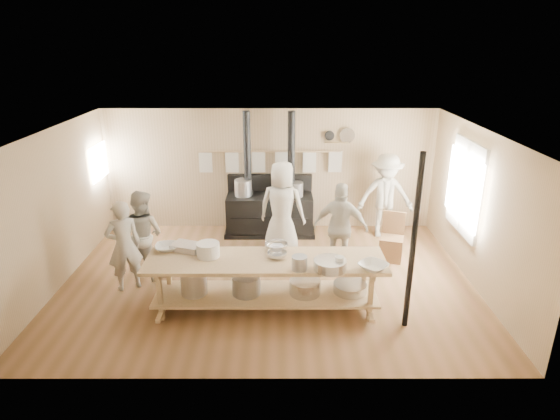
{
  "coord_description": "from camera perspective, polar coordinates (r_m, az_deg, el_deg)",
  "views": [
    {
      "loc": [
        0.21,
        -7.2,
        3.98
      ],
      "look_at": [
        0.22,
        0.2,
        1.23
      ],
      "focal_mm": 30.0,
      "sensor_mm": 36.0,
      "label": 1
    }
  ],
  "objects": [
    {
      "name": "bowl_white_a",
      "position": [
        7.52,
        -13.62,
        -4.44
      ],
      "size": [
        0.42,
        0.42,
        0.09
      ],
      "primitive_type": "imported",
      "rotation": [
        0.0,
        0.0,
        0.17
      ],
      "color": "white",
      "rests_on": "prep_table"
    },
    {
      "name": "deep_bowl_enamel",
      "position": [
        7.16,
        -8.76,
        -4.83
      ],
      "size": [
        0.45,
        0.45,
        0.22
      ],
      "primitive_type": "cylinder",
      "rotation": [
        0.0,
        0.0,
        -0.35
      ],
      "color": "white",
      "rests_on": "prep_table"
    },
    {
      "name": "bowl_white_b",
      "position": [
        6.85,
        11.3,
        -6.76
      ],
      "size": [
        0.56,
        0.56,
        0.1
      ],
      "primitive_type": "imported",
      "rotation": [
        0.0,
        0.0,
        2.33
      ],
      "color": "white",
      "rests_on": "prep_table"
    },
    {
      "name": "pitcher",
      "position": [
        6.75,
        7.26,
        -6.45
      ],
      "size": [
        0.15,
        0.15,
        0.2
      ],
      "primitive_type": "cylinder",
      "rotation": [
        0.0,
        0.0,
        -0.18
      ],
      "color": "white",
      "rests_on": "prep_table"
    },
    {
      "name": "room_shell",
      "position": [
        7.58,
        -1.65,
        2.27
      ],
      "size": [
        7.0,
        7.0,
        7.0
      ],
      "color": "tan",
      "rests_on": "ground"
    },
    {
      "name": "left_opening",
      "position": [
        10.19,
        -21.21,
        5.48
      ],
      "size": [
        0.0,
        0.9,
        0.9
      ],
      "color": "white",
      "rests_on": "ground"
    },
    {
      "name": "window_right",
      "position": [
        8.81,
        21.68,
        2.56
      ],
      "size": [
        0.09,
        1.5,
        1.65
      ],
      "color": "beige",
      "rests_on": "ground"
    },
    {
      "name": "chair",
      "position": [
        9.12,
        13.41,
        -4.27
      ],
      "size": [
        0.53,
        0.53,
        0.9
      ],
      "rotation": [
        0.0,
        0.0,
        -0.31
      ],
      "color": "brown",
      "rests_on": "ground"
    },
    {
      "name": "mixing_bowl_large",
      "position": [
        6.75,
        6.12,
        -6.66
      ],
      "size": [
        0.61,
        0.61,
        0.15
      ],
      "primitive_type": "cylinder",
      "rotation": [
        0.0,
        0.0,
        -0.35
      ],
      "color": "silver",
      "rests_on": "prep_table"
    },
    {
      "name": "towel_rail",
      "position": [
        9.9,
        -1.27,
        6.26
      ],
      "size": [
        3.0,
        0.04,
        0.47
      ],
      "color": "#A1895C",
      "rests_on": "ground"
    },
    {
      "name": "cook_far_left",
      "position": [
        8.06,
        -18.5,
        -4.16
      ],
      "size": [
        0.68,
        0.6,
        1.55
      ],
      "primitive_type": "imported",
      "rotation": [
        0.0,
        0.0,
        3.65
      ],
      "color": "beige",
      "rests_on": "ground"
    },
    {
      "name": "support_post",
      "position": [
        6.69,
        15.94,
        -4.05
      ],
      "size": [
        0.08,
        0.08,
        2.6
      ],
      "primitive_type": "cylinder",
      "color": "black",
      "rests_on": "ground"
    },
    {
      "name": "cook_center",
      "position": [
        8.93,
        0.25,
        0.27
      ],
      "size": [
        1.0,
        0.78,
        1.82
      ],
      "primitive_type": "imported",
      "rotation": [
        0.0,
        0.0,
        2.89
      ],
      "color": "beige",
      "rests_on": "ground"
    },
    {
      "name": "stove",
      "position": [
        9.94,
        -1.3,
        0.01
      ],
      "size": [
        1.9,
        0.75,
        2.6
      ],
      "color": "black",
      "rests_on": "ground"
    },
    {
      "name": "cook_by_window",
      "position": [
        9.91,
        12.75,
        1.69
      ],
      "size": [
        1.17,
        0.7,
        1.78
      ],
      "primitive_type": "imported",
      "rotation": [
        0.0,
        0.0,
        -0.03
      ],
      "color": "beige",
      "rests_on": "ground"
    },
    {
      "name": "bowl_steel_b",
      "position": [
        7.31,
        -0.46,
        -4.48
      ],
      "size": [
        0.49,
        0.49,
        0.11
      ],
      "primitive_type": "imported",
      "rotation": [
        0.0,
        0.0,
        3.69
      ],
      "color": "silver",
      "rests_on": "prep_table"
    },
    {
      "name": "roasting_pan",
      "position": [
        7.45,
        -11.28,
        -4.43
      ],
      "size": [
        0.53,
        0.44,
        0.1
      ],
      "primitive_type": "cube",
      "rotation": [
        0.0,
        0.0,
        -0.36
      ],
      "color": "#B2B2B7",
      "rests_on": "prep_table"
    },
    {
      "name": "prep_table",
      "position": [
        7.19,
        -1.82,
        -8.37
      ],
      "size": [
        3.6,
        0.9,
        0.85
      ],
      "color": "#A1895C",
      "rests_on": "ground"
    },
    {
      "name": "cook_left",
      "position": [
        8.41,
        -16.37,
        -2.83
      ],
      "size": [
        0.93,
        0.85,
        1.57
      ],
      "primitive_type": "imported",
      "rotation": [
        0.0,
        0.0,
        2.74
      ],
      "color": "beige",
      "rests_on": "ground"
    },
    {
      "name": "back_wall_shelf",
      "position": [
        9.92,
        7.3,
        8.72
      ],
      "size": [
        0.63,
        0.14,
        0.32
      ],
      "color": "#A1895C",
      "rests_on": "ground"
    },
    {
      "name": "cook_right",
      "position": [
        8.33,
        7.41,
        -2.12
      ],
      "size": [
        1.02,
        0.61,
        1.63
      ],
      "primitive_type": "imported",
      "rotation": [
        0.0,
        0.0,
        2.9
      ],
      "color": "beige",
      "rests_on": "ground"
    },
    {
      "name": "bowl_steel_a",
      "position": [
        7.06,
        -0.35,
        -5.49
      ],
      "size": [
        0.42,
        0.42,
        0.09
      ],
      "primitive_type": "imported",
      "rotation": [
        0.0,
        0.0,
        0.96
      ],
      "color": "silver",
      "rests_on": "prep_table"
    },
    {
      "name": "bucket_galv",
      "position": [
        6.7,
        2.39,
        -6.48
      ],
      "size": [
        0.28,
        0.28,
        0.21
      ],
      "primitive_type": "cylinder",
      "rotation": [
        0.0,
        0.0,
        0.31
      ],
      "color": "gray",
      "rests_on": "prep_table"
    },
    {
      "name": "ground",
      "position": [
        8.23,
        -1.53,
        -8.54
      ],
      "size": [
        7.0,
        7.0,
        0.0
      ],
      "primitive_type": "plane",
      "color": "brown",
      "rests_on": "ground"
    }
  ]
}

